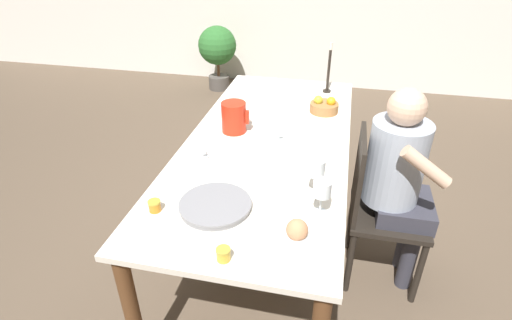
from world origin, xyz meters
The scene contains 16 objects.
ground_plane centered at (0.00, 0.00, 0.00)m, with size 20.00×20.00×0.00m, color brown.
dining_table centered at (0.00, 0.00, 0.68)m, with size 0.93×2.15×0.77m.
chair_person_side centered at (0.65, -0.14, 0.49)m, with size 0.42×0.42×0.92m.
person_seated centered at (0.74, -0.13, 0.71)m, with size 0.39×0.41×1.19m.
red_pitcher centered at (-0.22, 0.07, 0.86)m, with size 0.17×0.15×0.19m.
wine_glass_water centered at (0.32, -0.48, 0.91)m, with size 0.08×0.08×0.18m.
wine_glass_juice centered at (0.35, -0.63, 0.89)m, with size 0.08×0.08×0.17m.
teacup_near_person centered at (-0.33, -0.28, 0.80)m, with size 0.12×0.12×0.07m.
teacup_across centered at (0.03, 0.01, 0.80)m, with size 0.12×0.12×0.07m.
serving_tray centered at (-0.10, -0.69, 0.79)m, with size 0.32×0.32×0.03m.
bread_plate centered at (0.27, -0.80, 0.80)m, with size 0.23×0.23×0.09m.
jam_jar_amber centered at (-0.36, -0.76, 0.80)m, with size 0.06×0.06×0.05m.
jam_jar_red centered at (0.02, -0.98, 0.80)m, with size 0.06×0.06×0.05m.
fruit_bowl centered at (0.29, 0.47, 0.81)m, with size 0.19×0.19×0.11m.
candlestick_tall centered at (0.28, 0.85, 0.92)m, with size 0.06×0.06×0.37m.
potted_plant centered at (-1.16, 2.70, 0.51)m, with size 0.47×0.47×0.79m.
Camera 1 is at (0.38, -2.03, 1.87)m, focal length 28.00 mm.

